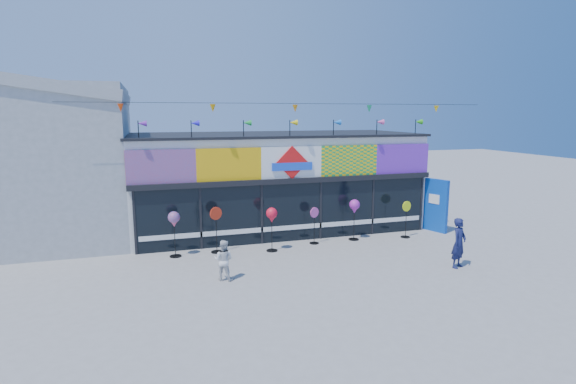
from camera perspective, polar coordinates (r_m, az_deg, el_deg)
name	(u,v)px	position (r m, az deg, el deg)	size (l,w,h in m)	color
ground	(324,269)	(14.70, 4.54, -9.73)	(80.00, 80.00, 0.00)	gray
kite_shop	(274,180)	(19.70, -1.76, 1.48)	(16.00, 5.70, 5.31)	white
neighbour_building	(21,158)	(20.50, -30.80, 3.68)	(8.18, 7.20, 6.87)	#AAADAF
blue_sign	(436,205)	(19.95, 18.24, -1.61)	(0.54, 1.11, 2.23)	#0B44AF
spinner_0	(174,221)	(16.01, -14.28, -3.54)	(0.41, 0.41, 1.61)	black
spinner_1	(216,229)	(16.30, -9.09, -4.60)	(0.45, 0.43, 1.67)	black
spinner_2	(272,216)	(16.17, -2.08, -3.11)	(0.41, 0.41, 1.61)	black
spinner_3	(314,224)	(17.24, 3.36, -4.14)	(0.39, 0.36, 1.42)	black
spinner_4	(354,208)	(17.79, 8.44, -1.97)	(0.41, 0.41, 1.63)	black
spinner_5	(406,218)	(18.67, 14.77, -3.25)	(0.42, 0.38, 1.49)	black
adult_man	(459,243)	(15.58, 20.89, -6.07)	(0.60, 0.39, 1.63)	#161B46
child	(224,260)	(13.70, -8.19, -8.55)	(0.60, 0.35, 1.23)	silver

